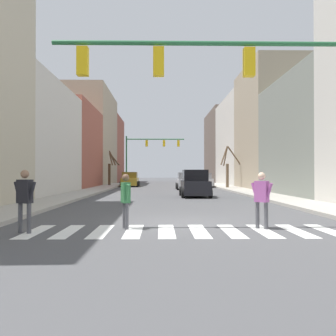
{
  "coord_description": "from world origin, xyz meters",
  "views": [
    {
      "loc": [
        -0.61,
        -12.71,
        1.61
      ],
      "look_at": [
        0.21,
        30.52,
        2.15
      ],
      "focal_mm": 42.0,
      "sensor_mm": 36.0,
      "label": 1
    }
  ],
  "objects_px": {
    "traffic_signal_near": "(237,78)",
    "street_tree_right_far": "(111,168)",
    "car_parked_right_near": "(130,180)",
    "pedestrian_crossing_street": "(262,195)",
    "street_tree_right_near": "(228,168)",
    "car_driving_away_lane": "(203,180)",
    "car_parked_left_mid": "(195,184)",
    "car_at_intersection": "(198,180)",
    "pedestrian_near_right_corner": "(25,196)",
    "traffic_signal_far": "(148,148)",
    "pedestrian_waiting_at_curb": "(126,196)",
    "car_parked_right_mid": "(186,182)"
  },
  "relations": [
    {
      "from": "traffic_signal_far",
      "to": "car_parked_left_mid",
      "type": "relative_size",
      "value": 1.75
    },
    {
      "from": "traffic_signal_far",
      "to": "car_at_intersection",
      "type": "relative_size",
      "value": 1.59
    },
    {
      "from": "pedestrian_crossing_street",
      "to": "street_tree_right_near",
      "type": "relative_size",
      "value": 0.39
    },
    {
      "from": "car_driving_away_lane",
      "to": "street_tree_right_near",
      "type": "distance_m",
      "value": 5.19
    },
    {
      "from": "pedestrian_waiting_at_curb",
      "to": "pedestrian_crossing_street",
      "type": "relative_size",
      "value": 0.97
    },
    {
      "from": "car_at_intersection",
      "to": "street_tree_right_near",
      "type": "relative_size",
      "value": 1.15
    },
    {
      "from": "car_parked_right_mid",
      "to": "pedestrian_near_right_corner",
      "type": "relative_size",
      "value": 2.58
    },
    {
      "from": "street_tree_right_far",
      "to": "car_parked_right_near",
      "type": "bearing_deg",
      "value": -32.92
    },
    {
      "from": "traffic_signal_far",
      "to": "street_tree_right_near",
      "type": "xyz_separation_m",
      "value": [
        8.52,
        -11.95,
        -2.73
      ]
    },
    {
      "from": "car_parked_right_mid",
      "to": "traffic_signal_far",
      "type": "bearing_deg",
      "value": 17.15
    },
    {
      "from": "traffic_signal_near",
      "to": "car_parked_right_near",
      "type": "relative_size",
      "value": 2.09
    },
    {
      "from": "car_parked_left_mid",
      "to": "car_parked_right_near",
      "type": "height_order",
      "value": "car_parked_left_mid"
    },
    {
      "from": "street_tree_right_far",
      "to": "traffic_signal_near",
      "type": "bearing_deg",
      "value": -77.1
    },
    {
      "from": "pedestrian_waiting_at_curb",
      "to": "street_tree_right_near",
      "type": "relative_size",
      "value": 0.37
    },
    {
      "from": "traffic_signal_near",
      "to": "street_tree_right_near",
      "type": "relative_size",
      "value": 2.12
    },
    {
      "from": "car_parked_left_mid",
      "to": "car_at_intersection",
      "type": "distance_m",
      "value": 24.26
    },
    {
      "from": "traffic_signal_near",
      "to": "traffic_signal_far",
      "type": "relative_size",
      "value": 1.16
    },
    {
      "from": "car_driving_away_lane",
      "to": "street_tree_right_near",
      "type": "bearing_deg",
      "value": -155.21
    },
    {
      "from": "car_parked_right_near",
      "to": "street_tree_right_far",
      "type": "bearing_deg",
      "value": 57.08
    },
    {
      "from": "traffic_signal_far",
      "to": "street_tree_right_far",
      "type": "relative_size",
      "value": 1.84
    },
    {
      "from": "car_parked_left_mid",
      "to": "street_tree_right_far",
      "type": "relative_size",
      "value": 1.06
    },
    {
      "from": "street_tree_right_far",
      "to": "street_tree_right_near",
      "type": "height_order",
      "value": "street_tree_right_near"
    },
    {
      "from": "car_driving_away_lane",
      "to": "car_parked_left_mid",
      "type": "xyz_separation_m",
      "value": [
        -2.45,
        -17.89,
        0.08
      ]
    },
    {
      "from": "street_tree_right_near",
      "to": "car_parked_left_mid",
      "type": "bearing_deg",
      "value": -108.81
    },
    {
      "from": "pedestrian_near_right_corner",
      "to": "pedestrian_waiting_at_curb",
      "type": "xyz_separation_m",
      "value": [
        2.62,
        0.77,
        -0.06
      ]
    },
    {
      "from": "pedestrian_waiting_at_curb",
      "to": "traffic_signal_near",
      "type": "bearing_deg",
      "value": -106.03
    },
    {
      "from": "traffic_signal_far",
      "to": "street_tree_right_far",
      "type": "xyz_separation_m",
      "value": [
        -4.39,
        -4.08,
        -2.67
      ]
    },
    {
      "from": "car_parked_right_near",
      "to": "street_tree_right_near",
      "type": "bearing_deg",
      "value": -120.97
    },
    {
      "from": "pedestrian_near_right_corner",
      "to": "traffic_signal_far",
      "type": "bearing_deg",
      "value": -70.28
    },
    {
      "from": "traffic_signal_near",
      "to": "car_driving_away_lane",
      "type": "relative_size",
      "value": 1.89
    },
    {
      "from": "car_driving_away_lane",
      "to": "car_parked_left_mid",
      "type": "relative_size",
      "value": 1.07
    },
    {
      "from": "traffic_signal_near",
      "to": "car_driving_away_lane",
      "type": "bearing_deg",
      "value": 85.61
    },
    {
      "from": "street_tree_right_near",
      "to": "car_driving_away_lane",
      "type": "bearing_deg",
      "value": 114.79
    },
    {
      "from": "car_parked_right_mid",
      "to": "pedestrian_near_right_corner",
      "type": "height_order",
      "value": "pedestrian_near_right_corner"
    },
    {
      "from": "traffic_signal_far",
      "to": "car_parked_right_near",
      "type": "distance_m",
      "value": 7.23
    },
    {
      "from": "traffic_signal_near",
      "to": "pedestrian_waiting_at_curb",
      "type": "relative_size",
      "value": 5.67
    },
    {
      "from": "pedestrian_waiting_at_curb",
      "to": "street_tree_right_far",
      "type": "relative_size",
      "value": 0.38
    },
    {
      "from": "traffic_signal_near",
      "to": "pedestrian_waiting_at_curb",
      "type": "bearing_deg",
      "value": -177.41
    },
    {
      "from": "traffic_signal_near",
      "to": "street_tree_right_far",
      "type": "xyz_separation_m",
      "value": [
        -8.29,
        36.18,
        -2.24
      ]
    },
    {
      "from": "car_parked_right_near",
      "to": "pedestrian_near_right_corner",
      "type": "relative_size",
      "value": 2.54
    },
    {
      "from": "car_parked_right_mid",
      "to": "street_tree_right_far",
      "type": "bearing_deg",
      "value": 42.16
    },
    {
      "from": "car_driving_away_lane",
      "to": "street_tree_right_near",
      "type": "xyz_separation_m",
      "value": [
        2.1,
        -4.55,
        1.35
      ]
    },
    {
      "from": "traffic_signal_far",
      "to": "car_parked_right_near",
      "type": "height_order",
      "value": "traffic_signal_far"
    },
    {
      "from": "car_parked_right_near",
      "to": "street_tree_right_far",
      "type": "distance_m",
      "value": 3.25
    },
    {
      "from": "pedestrian_waiting_at_curb",
      "to": "street_tree_right_near",
      "type": "bearing_deg",
      "value": -34.08
    },
    {
      "from": "car_driving_away_lane",
      "to": "pedestrian_waiting_at_curb",
      "type": "bearing_deg",
      "value": 170.08
    },
    {
      "from": "car_driving_away_lane",
      "to": "car_at_intersection",
      "type": "height_order",
      "value": "car_driving_away_lane"
    },
    {
      "from": "traffic_signal_far",
      "to": "pedestrian_crossing_street",
      "type": "distance_m",
      "value": 40.93
    },
    {
      "from": "car_parked_right_near",
      "to": "car_at_intersection",
      "type": "height_order",
      "value": "car_parked_right_near"
    },
    {
      "from": "car_driving_away_lane",
      "to": "street_tree_right_far",
      "type": "bearing_deg",
      "value": 72.93
    }
  ]
}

